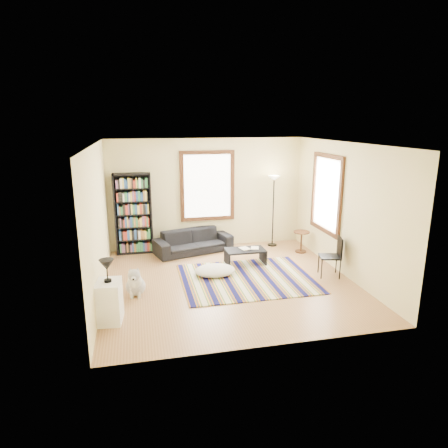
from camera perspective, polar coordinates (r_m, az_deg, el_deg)
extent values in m
cube|color=#A4784A|center=(8.35, 0.75, -8.52)|extent=(5.00, 5.00, 0.10)
cube|color=white|center=(7.68, 0.82, 11.79)|extent=(5.00, 5.00, 0.10)
cube|color=beige|center=(10.34, -2.46, 4.41)|extent=(5.00, 0.10, 2.80)
cube|color=beige|center=(5.54, 6.84, -4.78)|extent=(5.00, 0.10, 2.80)
cube|color=beige|center=(7.73, -17.95, 0.21)|extent=(0.10, 5.00, 2.80)
cube|color=beige|center=(8.82, 17.15, 1.99)|extent=(0.10, 5.00, 2.80)
cube|color=white|center=(10.23, -2.39, 5.44)|extent=(1.20, 0.06, 1.60)
cube|color=white|center=(9.43, 14.45, 4.21)|extent=(0.06, 1.20, 1.60)
cube|color=#0D0D43|center=(8.47, 3.30, -7.76)|extent=(2.73, 2.18, 0.02)
imported|color=black|center=(10.05, -4.41, -2.48)|extent=(1.24, 2.06, 0.56)
cube|color=black|center=(10.04, -12.82, 1.42)|extent=(0.90, 0.30, 2.00)
cube|color=black|center=(9.23, 3.05, -4.70)|extent=(1.01, 0.74, 0.36)
imported|color=beige|center=(9.14, 2.47, -3.61)|extent=(0.29, 0.25, 0.02)
imported|color=beige|center=(9.25, 3.89, -3.42)|extent=(0.24, 0.28, 0.02)
ellipsoid|color=silver|center=(8.60, -1.31, -6.64)|extent=(0.97, 0.79, 0.22)
cylinder|color=#4C2B13|center=(10.21, 10.97, -2.50)|extent=(0.40, 0.40, 0.54)
cube|color=black|center=(8.76, 14.87, -4.53)|extent=(0.51, 0.50, 0.86)
cube|color=white|center=(6.91, -16.05, -10.61)|extent=(0.43, 0.53, 0.70)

